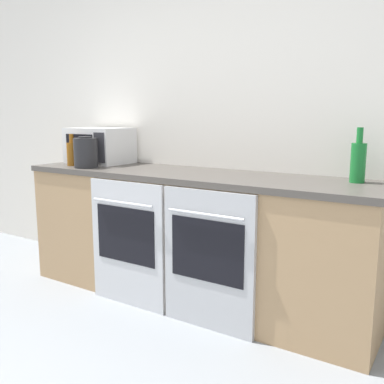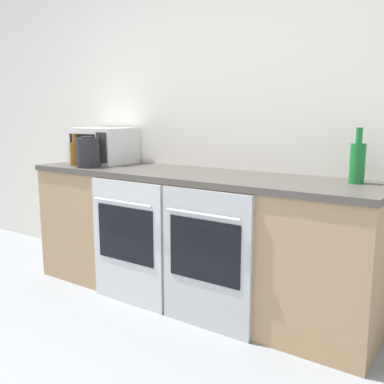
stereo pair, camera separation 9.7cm
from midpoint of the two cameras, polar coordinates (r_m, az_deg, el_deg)
wall_back at (r=3.20m, az=2.40°, el=10.27°), size 10.00×0.06×2.60m
counter_back at (r=3.02m, az=-1.04°, el=-5.92°), size 2.56×0.66×0.91m
oven_left at (r=2.96m, az=-9.60°, el=-6.75°), size 0.62×0.06×0.86m
oven_right at (r=2.59m, az=1.02°, el=-9.04°), size 0.62×0.06×0.86m
microwave at (r=3.61m, az=-12.94°, el=6.05°), size 0.48×0.37×0.29m
bottle_green at (r=2.62m, az=20.29°, el=3.88°), size 0.09×0.09×0.32m
bottle_amber at (r=3.48m, az=-16.48°, el=4.98°), size 0.08×0.08×0.25m
kettle at (r=3.31m, az=-14.80°, el=5.09°), size 0.18×0.18×0.23m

